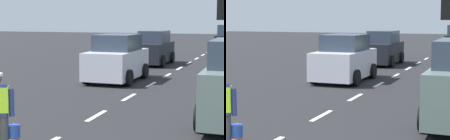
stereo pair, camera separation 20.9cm
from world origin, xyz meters
TOP-DOWN VIEW (x-y plane):
  - ground_plane at (0.00, 21.00)m, footprint 96.00×96.00m
  - lane_center_line at (0.00, 25.20)m, footprint 0.14×46.40m
  - traffic_cone_near at (-0.66, 2.57)m, footprint 0.36×0.36m
  - car_oncoming_lead at (-1.70, 12.23)m, footprint 2.09×3.85m
  - car_oncoming_second at (-1.83, 19.20)m, footprint 1.89×4.04m

SIDE VIEW (x-z plane):
  - ground_plane at x=0.00m, z-range 0.00..0.00m
  - lane_center_line at x=0.00m, z-range 0.00..0.01m
  - traffic_cone_near at x=-0.66m, z-range 0.00..0.50m
  - car_oncoming_second at x=-1.83m, z-range -0.07..1.92m
  - car_oncoming_lead at x=-1.70m, z-range -0.07..1.96m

